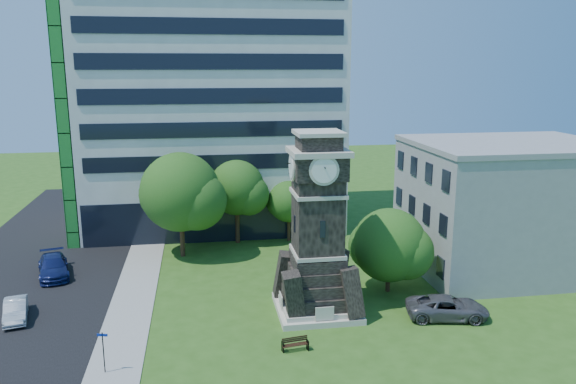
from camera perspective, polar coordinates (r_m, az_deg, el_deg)
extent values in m
plane|color=#2B5117|center=(36.72, -1.14, -13.55)|extent=(160.00, 160.00, 0.00)
cube|color=gray|center=(41.28, -15.57, -10.92)|extent=(3.00, 70.00, 0.06)
cube|color=black|center=(43.15, -27.05, -10.87)|extent=(14.00, 80.00, 0.02)
cube|color=#B4AF9D|center=(38.89, 2.92, -11.68)|extent=(5.40, 5.40, 0.40)
cube|color=#B4AF9D|center=(38.75, 2.93, -11.21)|extent=(4.80, 4.80, 0.30)
cube|color=black|center=(36.56, 3.04, -1.64)|extent=(3.00, 3.00, 6.40)
cube|color=#B4AF9D|center=(37.42, 2.99, -6.09)|extent=(3.25, 3.25, 0.25)
cube|color=#B4AF9D|center=(36.32, 3.06, -0.11)|extent=(3.25, 3.25, 0.25)
cube|color=black|center=(35.39, 3.54, -3.81)|extent=(0.35, 0.08, 1.10)
cube|color=black|center=(35.97, 3.10, 2.69)|extent=(3.30, 3.30, 1.60)
cube|color=#B4AF9D|center=(35.82, 3.11, 4.11)|extent=(3.70, 3.70, 0.35)
cylinder|color=white|center=(34.27, 3.72, 2.18)|extent=(1.56, 0.06, 1.56)
cylinder|color=white|center=(35.64, 0.31, 2.62)|extent=(0.06, 1.56, 1.56)
cube|color=black|center=(35.74, 3.12, 5.06)|extent=(2.60, 2.60, 0.90)
cube|color=#B4AF9D|center=(35.66, 3.14, 6.01)|extent=(3.00, 3.00, 0.25)
cube|color=white|center=(58.68, -7.73, 10.41)|extent=(25.00, 15.00, 28.00)
cube|color=black|center=(53.38, -7.15, -2.87)|extent=(24.50, 0.80, 4.00)
cube|color=gray|center=(48.75, 21.40, -1.52)|extent=(15.00, 12.00, 10.00)
cube|color=gray|center=(47.82, 21.90, 4.53)|extent=(15.20, 12.20, 0.40)
imported|color=#AAAEB2|center=(41.52, -25.94, -10.72)|extent=(2.23, 4.11, 1.28)
imported|color=#121B4F|center=(48.30, -22.73, -7.00)|extent=(3.47, 5.71, 1.55)
imported|color=#515055|center=(39.03, 15.89, -11.21)|extent=(5.69, 3.38, 1.48)
cube|color=black|center=(33.77, -0.55, -15.46)|extent=(0.05, 0.39, 0.61)
cube|color=black|center=(33.99, 2.01, -15.27)|extent=(0.05, 0.39, 0.61)
cube|color=#321B11|center=(33.83, 0.73, -15.24)|extent=(1.57, 0.42, 0.03)
cube|color=#321B11|center=(33.89, 0.68, -14.73)|extent=(1.57, 0.03, 0.35)
cylinder|color=black|center=(32.83, -18.22, -15.28)|extent=(0.06, 0.06, 2.39)
cube|color=#0D3593|center=(32.36, -18.35, -13.63)|extent=(0.57, 0.04, 0.14)
cylinder|color=#332114|center=(49.67, -10.69, -4.59)|extent=(0.41, 0.41, 3.33)
sphere|color=#275F1C|center=(48.63, -10.89, 0.00)|extent=(6.80, 6.80, 6.80)
sphere|color=#275F1C|center=(48.08, -9.26, -0.87)|extent=(5.10, 5.10, 5.10)
sphere|color=#275F1C|center=(49.59, -12.22, -0.25)|extent=(4.76, 4.76, 4.76)
cylinder|color=#332114|center=(52.76, -5.15, -3.53)|extent=(0.40, 0.40, 3.07)
sphere|color=#255C1B|center=(51.84, -5.23, 0.45)|extent=(5.11, 5.11, 5.11)
sphere|color=#255C1B|center=(51.55, -4.05, -0.28)|extent=(3.83, 3.83, 3.83)
sphere|color=#255C1B|center=(52.49, -6.25, 0.20)|extent=(3.58, 3.58, 3.58)
cylinder|color=#332114|center=(53.24, 0.08, -3.81)|extent=(0.32, 0.32, 2.21)
sphere|color=#2D591A|center=(52.54, 0.08, -0.97)|extent=(3.90, 3.90, 3.90)
sphere|color=#2D591A|center=(52.40, 0.99, -1.50)|extent=(2.92, 2.92, 2.92)
sphere|color=#2D591A|center=(52.96, -0.73, -1.14)|extent=(2.73, 2.73, 2.73)
cylinder|color=#332114|center=(42.29, 10.12, -8.58)|extent=(0.33, 0.33, 2.07)
sphere|color=#1C5318|center=(41.45, 10.25, -5.32)|extent=(5.37, 5.37, 5.37)
sphere|color=#1C5318|center=(41.46, 11.88, -5.97)|extent=(4.03, 4.03, 4.03)
sphere|color=#1C5318|center=(41.83, 8.72, -5.42)|extent=(3.76, 3.76, 3.76)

